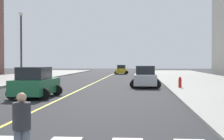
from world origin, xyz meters
name	(u,v)px	position (x,y,z in m)	size (l,w,h in m)	color
lane_divider_paint	(102,79)	(0.00, 40.00, 0.01)	(0.16, 80.00, 0.01)	yellow
car_green_nearest	(35,83)	(-1.77, 17.10, 0.92)	(2.86, 4.46, 1.96)	#236B42
car_silver_second	(145,77)	(5.38, 26.43, 0.90)	(2.73, 4.33, 1.92)	#B7B7BC
car_yellow_third	(121,70)	(1.58, 58.46, 0.79)	(2.47, 3.85, 1.69)	gold
pedestrian_crossing	(22,125)	(2.26, 3.11, 0.89)	(0.40, 0.40, 1.62)	slate
fire_hydrant	(180,82)	(8.20, 24.41, 0.58)	(0.26, 0.26, 0.89)	red
street_lamp	(21,40)	(-7.85, 31.79, 4.58)	(0.44, 0.44, 7.52)	#38383D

